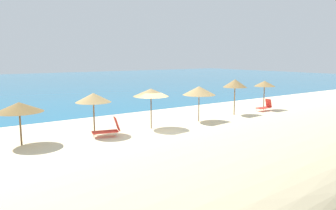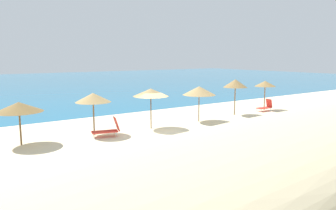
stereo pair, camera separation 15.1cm
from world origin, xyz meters
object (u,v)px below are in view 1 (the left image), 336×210
beach_umbrella_4 (199,91)px  beach_umbrella_5 (235,83)px  beach_umbrella_6 (265,84)px  beach_umbrella_3 (151,93)px  lounge_chair_0 (265,106)px  beach_ball (199,134)px  beach_umbrella_2 (93,98)px  lounge_chair_1 (109,129)px  beach_umbrella_1 (19,107)px

beach_umbrella_4 → beach_umbrella_5: size_ratio=0.89×
beach_umbrella_5 → beach_umbrella_6: bearing=2.9°
beach_umbrella_3 → beach_umbrella_5: size_ratio=0.91×
beach_umbrella_4 → lounge_chair_0: (8.10, 0.20, -1.95)m
beach_umbrella_6 → beach_ball: bearing=-159.6°
beach_umbrella_3 → beach_umbrella_5: (8.62, 0.41, 0.18)m
beach_umbrella_2 → beach_umbrella_3: 3.96m
beach_umbrella_4 → beach_umbrella_6: same height
beach_umbrella_4 → lounge_chair_1: beach_umbrella_4 is taller
beach_umbrella_5 → lounge_chair_1: (-11.99, -0.86, -2.20)m
beach_umbrella_2 → lounge_chair_1: 2.20m
beach_umbrella_1 → beach_umbrella_6: bearing=0.0°
beach_umbrella_4 → beach_umbrella_5: bearing=5.9°
beach_umbrella_3 → beach_umbrella_6: bearing=2.8°
beach_umbrella_4 → beach_umbrella_5: beach_umbrella_5 is taller
beach_umbrella_2 → beach_umbrella_6: 16.67m
beach_umbrella_4 → beach_umbrella_1: bearing=177.0°
beach_umbrella_1 → beach_umbrella_2: (4.28, -0.09, 0.22)m
beach_umbrella_2 → beach_umbrella_4: 8.20m
beach_umbrella_2 → lounge_chair_0: 16.40m
beach_umbrella_6 → beach_ball: (-11.61, -4.31, -2.23)m
beach_umbrella_6 → lounge_chair_0: (-0.39, -0.46, -2.01)m
beach_umbrella_2 → lounge_chair_0: size_ratio=1.72×
lounge_chair_0 → beach_ball: size_ratio=3.94×
beach_umbrella_6 → lounge_chair_0: beach_umbrella_6 is taller
beach_umbrella_2 → beach_umbrella_5: 12.54m
beach_umbrella_1 → beach_umbrella_3: size_ratio=0.94×
beach_umbrella_2 → beach_ball: bearing=-39.7°
beach_umbrella_2 → beach_umbrella_5: (12.54, -0.10, 0.30)m
lounge_chair_1 → beach_ball: 5.56m
beach_umbrella_6 → beach_umbrella_4: bearing=-175.6°
beach_umbrella_5 → lounge_chair_0: 4.38m
beach_umbrella_3 → beach_umbrella_6: 12.77m
beach_umbrella_2 → lounge_chair_1: beach_umbrella_2 is taller
beach_umbrella_6 → lounge_chair_1: bearing=-176.2°
lounge_chair_0 → lounge_chair_1: lounge_chair_1 is taller
beach_umbrella_5 → lounge_chair_0: bearing=-3.9°
beach_umbrella_1 → beach_ball: bearing=-24.7°
beach_umbrella_3 → beach_umbrella_5: bearing=2.7°
beach_umbrella_4 → beach_ball: beach_umbrella_4 is taller
beach_umbrella_1 → lounge_chair_1: 5.22m
beach_umbrella_3 → beach_umbrella_5: beach_umbrella_5 is taller
beach_umbrella_3 → beach_ball: bearing=-72.9°
beach_umbrella_3 → beach_umbrella_6: (12.75, 0.62, -0.07)m
beach_umbrella_3 → beach_umbrella_4: size_ratio=1.02×
beach_umbrella_1 → beach_umbrella_2: size_ratio=0.97×
lounge_chair_1 → beach_umbrella_1: bearing=92.6°
lounge_chair_1 → beach_umbrella_3: bearing=-67.5°
beach_umbrella_3 → beach_umbrella_5: 8.63m
beach_umbrella_1 → beach_umbrella_5: (16.82, -0.19, 0.51)m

